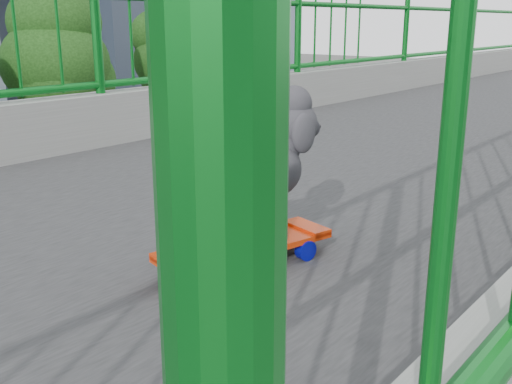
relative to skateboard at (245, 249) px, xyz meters
The scene contains 2 objects.
skateboard is the anchor object (origin of this frame).
poodle 0.24m from the skateboard, 76.02° to the left, with size 0.28×0.48×0.41m.
Camera 1 is at (1.56, 1.82, 7.70)m, focal length 42.00 mm.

